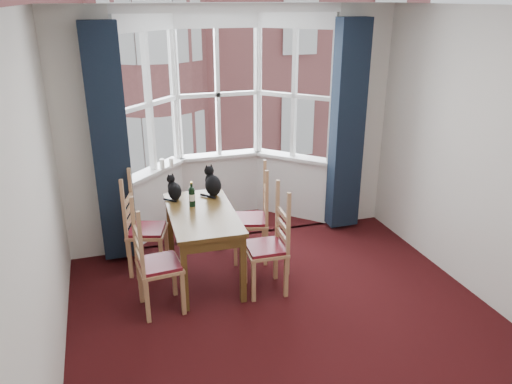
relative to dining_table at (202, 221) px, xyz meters
name	(u,v)px	position (x,y,z in m)	size (l,w,h in m)	color
floor	(301,342)	(0.58, -1.36, -0.66)	(4.50, 4.50, 0.00)	black
ceiling	(315,6)	(0.58, -1.36, 2.14)	(4.50, 4.50, 0.00)	white
wall_left	(33,229)	(-1.42, -1.36, 0.74)	(4.50, 4.50, 0.00)	silver
wall_right	(512,171)	(2.58, -1.36, 0.74)	(4.50, 4.50, 0.00)	silver
wall_back_pier_left	(87,140)	(-1.07, 0.89, 0.74)	(0.70, 0.12, 2.80)	silver
wall_back_pier_right	(357,119)	(2.23, 0.89, 0.74)	(0.70, 0.12, 2.80)	silver
bay_window	(223,119)	(0.58, 1.39, 0.74)	(2.76, 0.94, 2.80)	white
curtain_left	(110,147)	(-0.84, 0.71, 0.69)	(0.38, 0.22, 2.60)	#152030
curtain_right	(347,128)	(2.00, 0.71, 0.69)	(0.38, 0.22, 2.60)	#152030
dining_table	(202,221)	(0.00, 0.00, 0.00)	(0.71, 1.28, 0.77)	brown
chair_left_near	(150,268)	(-0.61, -0.47, -0.19)	(0.43, 0.45, 0.92)	tan
chair_left_far	(139,231)	(-0.64, 0.36, -0.19)	(0.50, 0.52, 0.92)	tan
chair_right_near	(274,248)	(0.64, -0.46, -0.19)	(0.42, 0.44, 0.92)	tan
chair_right_far	(258,221)	(0.69, 0.23, -0.19)	(0.49, 0.51, 0.92)	tan
cat_left	(174,190)	(-0.21, 0.45, 0.22)	(0.21, 0.24, 0.29)	black
cat_right	(213,183)	(0.22, 0.45, 0.24)	(0.24, 0.29, 0.35)	black
wine_bottle	(192,196)	(-0.07, 0.19, 0.23)	(0.07, 0.07, 0.27)	black
candle_tall	(162,164)	(-0.24, 1.24, 0.27)	(0.06, 0.06, 0.12)	white
candle_short	(171,163)	(-0.12, 1.27, 0.27)	(0.06, 0.06, 0.11)	white
street	(125,131)	(0.58, 30.89, -6.66)	(80.00, 80.00, 0.00)	#333335
tenement_building	(139,38)	(0.58, 12.65, 0.94)	(18.40, 7.80, 15.20)	#944F4C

